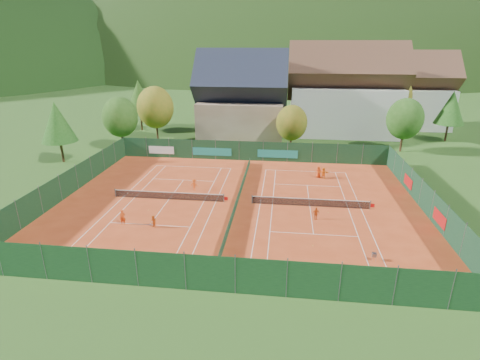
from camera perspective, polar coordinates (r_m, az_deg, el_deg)
name	(u,v)px	position (r m, az deg, el deg)	size (l,w,h in m)	color
ground	(238,203)	(42.19, -0.32, -3.51)	(600.00, 600.00, 0.00)	#285019
clay_pad	(238,203)	(42.18, -0.32, -3.48)	(40.00, 32.00, 0.01)	#BA3F1B
court_markings_left	(169,199)	(43.82, -10.77, -2.91)	(11.03, 23.83, 0.00)	white
court_markings_right	(310,206)	(42.02, 10.59, -3.94)	(11.03, 23.83, 0.00)	white
tennis_net_left	(170,195)	(43.59, -10.62, -2.32)	(13.30, 0.10, 1.02)	#59595B
tennis_net_right	(312,202)	(41.83, 10.85, -3.33)	(13.30, 0.10, 1.02)	#59595B
court_divider	(238,199)	(41.98, -0.33, -2.87)	(0.03, 28.80, 1.00)	#163D25
fence_north	(248,151)	(56.71, 1.23, 4.42)	(40.00, 0.10, 3.00)	#153A1F
fence_south	(210,274)	(27.61, -4.60, -14.05)	(40.00, 0.04, 3.00)	#163D1C
fence_west	(69,183)	(48.21, -24.64, -0.39)	(0.04, 32.00, 3.00)	#153A1E
fence_east	(426,199)	(44.06, 26.47, -2.59)	(0.09, 32.00, 3.00)	#133620
chalet	(242,102)	(69.50, 0.30, 11.75)	(16.20, 12.00, 16.00)	tan
hotel_block_a	(345,95)	(75.72, 15.64, 12.32)	(21.60, 11.00, 17.25)	silver
hotel_block_b	(408,95)	(86.66, 24.21, 11.74)	(17.28, 10.00, 15.50)	silver
tree_west_front	(120,117)	(65.20, -17.82, 9.12)	(5.72, 5.72, 8.69)	#402816
tree_west_mid	(155,107)	(69.08, -12.78, 10.74)	(6.44, 6.44, 9.78)	#482F19
tree_west_back	(139,97)	(78.49, -15.12, 12.15)	(5.60, 5.60, 10.00)	#483219
tree_center	(292,123)	(61.53, 7.88, 8.62)	(5.01, 5.01, 7.60)	#462A19
tree_east_front	(405,119)	(66.18, 23.84, 8.52)	(5.72, 5.72, 8.69)	#4B311A
tree_east_mid	(451,108)	(76.87, 29.51, 9.57)	(5.04, 5.04, 9.00)	#482C19
tree_west_side	(57,122)	(61.04, -26.11, 7.94)	(5.04, 5.04, 9.00)	#482E1A
tree_east_back	(393,97)	(81.73, 22.28, 11.67)	(7.15, 7.15, 10.86)	#4E2C1B
mountain_backdrop	(317,125)	(278.61, 11.71, 8.25)	(820.00, 530.00, 242.00)	black
ball_hopper	(374,255)	(33.34, 19.77, -10.67)	(0.34, 0.34, 0.80)	slate
loose_ball_0	(148,210)	(41.53, -13.80, -4.47)	(0.07, 0.07, 0.07)	#CCD833
loose_ball_1	(313,246)	(34.35, 11.04, -9.79)	(0.07, 0.07, 0.07)	#CCD833
loose_ball_2	(239,198)	(43.42, -0.21, -2.72)	(0.07, 0.07, 0.07)	#CCD833
loose_ball_3	(211,172)	(51.97, -4.40, 1.19)	(0.07, 0.07, 0.07)	#CCD833
loose_ball_4	(328,213)	(40.87, 13.29, -4.85)	(0.07, 0.07, 0.07)	#CCD833
player_left_near	(123,217)	(38.83, -17.45, -5.44)	(0.57, 0.37, 1.56)	#D14512
player_left_mid	(153,222)	(37.44, -13.05, -6.22)	(0.62, 0.49, 1.28)	#CE5012
player_left_far	(194,185)	(45.76, -6.99, -0.71)	(0.93, 0.53, 1.43)	#EF5115
player_right_near	(316,213)	(38.89, 11.48, -5.01)	(0.78, 0.33, 1.34)	#CA4A12
player_right_far_a	(318,172)	(50.75, 11.87, 1.23)	(0.78, 0.50, 1.59)	#DA4513
player_right_far_b	(323,173)	(50.44, 12.59, 1.04)	(1.45, 0.46, 1.56)	orange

